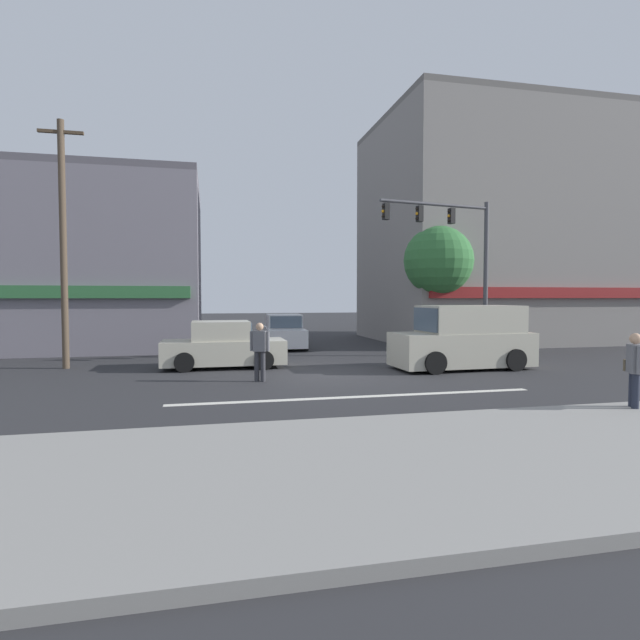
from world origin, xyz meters
The scene contains 13 objects.
ground_plane centered at (0.00, 0.00, 0.00)m, with size 120.00×120.00×0.00m, color #2B2B2D.
lane_marking_stripe centered at (0.00, -3.50, 0.00)m, with size 9.00×0.24×0.01m, color silver.
sidewalk_curb centered at (0.00, -8.50, 0.08)m, with size 40.00×5.00×0.16m, color gray.
building_left_block centered at (-10.13, 10.76, 3.98)m, with size 12.38×8.47×7.97m.
building_right_corner centered at (12.06, 10.50, 6.03)m, with size 12.84×10.14×12.06m.
street_tree centered at (6.53, 5.80, 4.00)m, with size 3.09×3.09×5.57m.
utility_pole_near_left centered at (-8.20, 3.22, 4.26)m, with size 1.40×0.22×8.22m.
traffic_light_mast centered at (6.13, 3.16, 4.30)m, with size 4.85×0.90×6.20m.
sedan_crossing_leftbound centered at (-3.03, 2.29, 0.71)m, with size 4.11×1.89×1.58m.
van_crossing_center centered at (4.82, 0.29, 1.01)m, with size 4.66×2.15×2.11m.
sedan_parked_curbside centered at (-0.04, 8.43, 0.71)m, with size 2.02×4.17×1.58m.
pedestrian_foreground_with_bag centered at (4.90, -6.47, 0.95)m, with size 0.52×0.64×1.67m.
pedestrian_mid_crossing centered at (-2.10, -0.79, 0.95)m, with size 0.54×0.33×1.67m.
Camera 1 is at (-3.48, -14.88, 2.39)m, focal length 28.00 mm.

